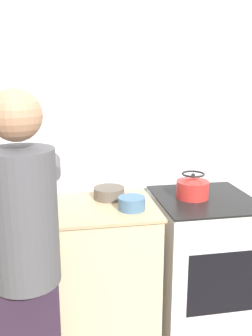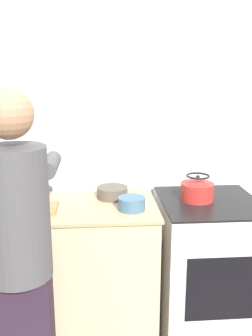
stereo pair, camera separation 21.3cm
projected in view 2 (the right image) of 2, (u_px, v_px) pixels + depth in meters
name	position (u px, v px, depth m)	size (l,w,h in m)	color
wall_back	(76.00, 134.00, 2.59)	(8.00, 0.05, 2.60)	silver
counter	(23.00, 278.00, 2.34)	(1.67, 0.58, 0.94)	#C6B28E
oven	(206.00, 267.00, 2.48)	(0.62, 0.66, 0.93)	silver
person	(19.00, 246.00, 1.79)	(0.36, 0.60, 1.65)	#2C1E31
cutting_board	(29.00, 208.00, 2.18)	(0.33, 0.21, 0.02)	#A87A4C
knife	(20.00, 208.00, 2.15)	(0.20, 0.09, 0.01)	silver
kettle	(197.00, 190.00, 2.36)	(0.21, 0.21, 0.17)	red
bowl_prep	(132.00, 204.00, 2.18)	(0.16, 0.16, 0.08)	#426684
bowl_mixing	(112.00, 192.00, 2.39)	(0.20, 0.20, 0.07)	brown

